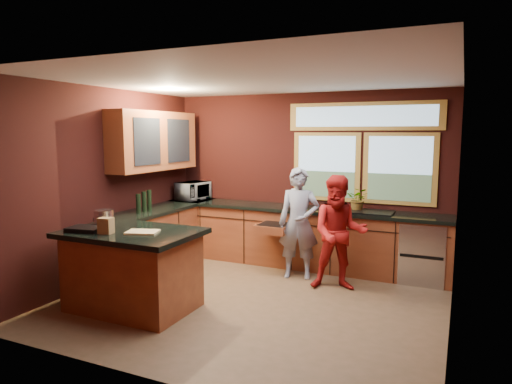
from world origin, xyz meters
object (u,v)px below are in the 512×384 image
Objects in this scene: island at (133,269)px; person_red at (339,233)px; cutting_board at (143,232)px; stock_pot at (104,217)px; person_grey at (299,223)px.

person_red is (2.04, 1.68, 0.29)m from island.
cutting_board is at bearing -14.04° from island.
island is 2.66m from person_red.
stock_pot is at bearing -165.36° from person_red.
island is at bearing -156.48° from person_red.
person_red reaches higher than cutting_board.
cutting_board reaches higher than island.
person_red reaches higher than stock_pot.
stock_pot is (-2.59, -1.53, 0.27)m from person_red.
island is 0.98× the size of person_grey.
person_grey is 4.54× the size of cutting_board.
cutting_board is (0.20, -0.05, 0.48)m from island.
stock_pot is (-1.94, -1.77, 0.24)m from person_grey.
stock_pot is (-0.55, 0.15, 0.56)m from island.
person_grey is 2.64m from stock_pot.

